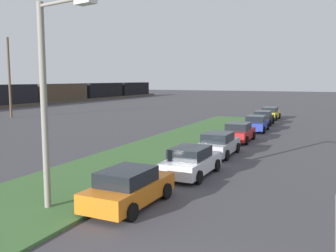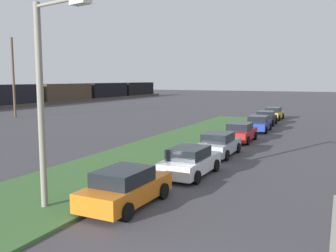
{
  "view_description": "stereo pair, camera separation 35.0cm",
  "coord_description": "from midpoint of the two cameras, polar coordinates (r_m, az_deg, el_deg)",
  "views": [
    {
      "loc": [
        -6.47,
        -2.67,
        4.82
      ],
      "look_at": [
        14.37,
        6.55,
        1.99
      ],
      "focal_mm": 40.28,
      "sensor_mm": 36.0,
      "label": 1
    },
    {
      "loc": [
        -6.32,
        -2.99,
        4.82
      ],
      "look_at": [
        14.37,
        6.55,
        1.99
      ],
      "focal_mm": 40.28,
      "sensor_mm": 36.0,
      "label": 2
    }
  ],
  "objects": [
    {
      "name": "distant_utility_pole",
      "position": [
        51.59,
        -22.18,
        6.77
      ],
      "size": [
        0.3,
        0.3,
        10.0
      ],
      "primitive_type": "cylinder",
      "color": "brown",
      "rests_on": "ground"
    },
    {
      "name": "streetlight",
      "position": [
        13.98,
        -17.32,
        4.99
      ],
      "size": [
        0.95,
        2.83,
        7.5
      ],
      "color": "gray",
      "rests_on": "ground"
    },
    {
      "name": "grass_median",
      "position": [
        20.24,
        -8.61,
        -6.59
      ],
      "size": [
        60.0,
        6.0,
        0.12
      ],
      "primitive_type": "cube",
      "color": "#3D6633",
      "rests_on": "ground"
    },
    {
      "name": "parked_car_blue",
      "position": [
        36.02,
        13.8,
        0.34
      ],
      "size": [
        4.36,
        2.13,
        1.47
      ],
      "rotation": [
        0.0,
        0.0,
        0.03
      ],
      "color": "#23389E",
      "rests_on": "ground"
    },
    {
      "name": "parked_car_silver",
      "position": [
        24.16,
        8.09,
        -2.76
      ],
      "size": [
        4.3,
        2.02,
        1.47
      ],
      "rotation": [
        0.0,
        0.0,
        -0.0
      ],
      "color": "#B2B5BA",
      "rests_on": "ground"
    },
    {
      "name": "parked_car_white",
      "position": [
        19.01,
        3.84,
        -5.4
      ],
      "size": [
        4.34,
        2.1,
        1.47
      ],
      "rotation": [
        0.0,
        0.0,
        -0.03
      ],
      "color": "silver",
      "rests_on": "ground"
    },
    {
      "name": "parked_car_yellow",
      "position": [
        47.18,
        15.87,
        1.83
      ],
      "size": [
        4.34,
        2.09,
        1.47
      ],
      "rotation": [
        0.0,
        0.0,
        -0.02
      ],
      "color": "gold",
      "rests_on": "ground"
    },
    {
      "name": "parked_car_black",
      "position": [
        41.41,
        14.82,
        1.17
      ],
      "size": [
        4.35,
        2.11,
        1.47
      ],
      "rotation": [
        0.0,
        0.0,
        0.03
      ],
      "color": "black",
      "rests_on": "ground"
    },
    {
      "name": "parked_car_red",
      "position": [
        29.81,
        11.19,
        -0.96
      ],
      "size": [
        4.31,
        2.04,
        1.47
      ],
      "rotation": [
        0.0,
        0.0,
        0.01
      ],
      "color": "red",
      "rests_on": "ground"
    },
    {
      "name": "parked_car_orange",
      "position": [
        14.63,
        -5.77,
        -9.24
      ],
      "size": [
        4.36,
        2.13,
        1.47
      ],
      "rotation": [
        0.0,
        0.0,
        -0.03
      ],
      "color": "orange",
      "rests_on": "ground"
    }
  ]
}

